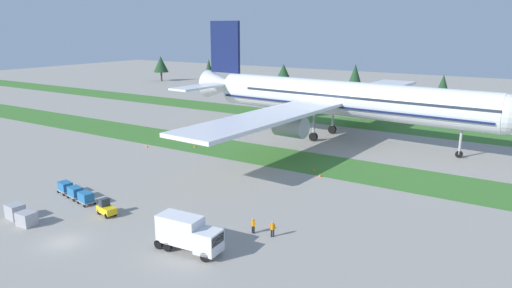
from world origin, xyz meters
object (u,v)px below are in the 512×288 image
(ground_crew_marshaller, at_px, (253,225))
(uld_container_0, at_px, (15,211))
(cargo_dolly_lead, at_px, (86,197))
(cargo_dolly_third, at_px, (65,187))
(cargo_dolly_second, at_px, (75,192))
(catering_truck, at_px, (188,233))
(taxiway_marker_0, at_px, (314,169))
(airliner, at_px, (335,98))
(baggage_tug, at_px, (106,208))
(taxiway_marker_1, at_px, (320,175))
(taxiway_marker_2, at_px, (195,146))
(uld_container_1, at_px, (27,219))
(ground_crew_loader, at_px, (273,228))
(taxiway_marker_3, at_px, (147,146))

(ground_crew_marshaller, bearing_deg, uld_container_0, 36.05)
(cargo_dolly_lead, bearing_deg, cargo_dolly_third, -90.00)
(cargo_dolly_second, height_order, catering_truck, catering_truck)
(taxiway_marker_0, bearing_deg, airliner, 105.72)
(airliner, distance_m, cargo_dolly_second, 51.80)
(baggage_tug, distance_m, cargo_dolly_lead, 5.03)
(cargo_dolly_second, xyz_separation_m, cargo_dolly_third, (-2.85, 0.56, 0.00))
(cargo_dolly_lead, height_order, uld_container_0, uld_container_0)
(airliner, xyz_separation_m, ground_crew_marshaller, (10.46, -45.49, -7.29))
(cargo_dolly_second, xyz_separation_m, taxiway_marker_1, (22.96, 25.37, -0.69))
(uld_container_0, relative_size, taxiway_marker_2, 4.26)
(airliner, bearing_deg, cargo_dolly_lead, -10.16)
(airliner, height_order, ground_crew_marshaller, airliner)
(baggage_tug, xyz_separation_m, taxiway_marker_0, (13.00, 29.21, -0.58))
(cargo_dolly_lead, relative_size, taxiway_marker_2, 5.21)
(uld_container_1, bearing_deg, cargo_dolly_lead, 88.33)
(uld_container_1, xyz_separation_m, taxiway_marker_1, (20.34, 33.71, -0.54))
(taxiway_marker_1, bearing_deg, cargo_dolly_second, -132.14)
(ground_crew_marshaller, xyz_separation_m, uld_container_1, (-22.59, -11.96, -0.17))
(uld_container_0, height_order, taxiway_marker_2, uld_container_0)
(cargo_dolly_third, bearing_deg, uld_container_1, 42.63)
(catering_truck, xyz_separation_m, uld_container_0, (-22.39, -4.56, -1.10))
(cargo_dolly_lead, bearing_deg, taxiway_marker_2, -155.64)
(cargo_dolly_second, height_order, ground_crew_marshaller, ground_crew_marshaller)
(airliner, distance_m, uld_container_0, 59.43)
(ground_crew_loader, distance_m, taxiway_marker_1, 21.85)
(baggage_tug, distance_m, taxiway_marker_0, 31.98)
(cargo_dolly_third, distance_m, catering_truck, 25.19)
(cargo_dolly_lead, xyz_separation_m, taxiway_marker_0, (17.93, 28.24, -0.68))
(cargo_dolly_lead, distance_m, taxiway_marker_0, 33.46)
(cargo_dolly_lead, xyz_separation_m, uld_container_1, (-0.23, -7.79, -0.15))
(airliner, xyz_separation_m, ground_crew_loader, (12.66, -45.12, -7.29))
(airliner, relative_size, ground_crew_marshaller, 46.79)
(ground_crew_loader, relative_size, uld_container_0, 0.87)
(cargo_dolly_lead, relative_size, cargo_dolly_third, 1.00)
(airliner, relative_size, uld_container_0, 40.71)
(baggage_tug, bearing_deg, ground_crew_loader, 116.78)
(cargo_dolly_lead, bearing_deg, taxiway_marker_1, 153.29)
(catering_truck, height_order, taxiway_marker_1, catering_truck)
(baggage_tug, bearing_deg, taxiway_marker_2, -147.55)
(catering_truck, bearing_deg, baggage_tug, -101.55)
(ground_crew_marshaller, height_order, taxiway_marker_1, ground_crew_marshaller)
(ground_crew_loader, relative_size, taxiway_marker_0, 3.64)
(taxiway_marker_3, bearing_deg, ground_crew_loader, -27.21)
(taxiway_marker_2, xyz_separation_m, taxiway_marker_3, (-7.44, -4.76, 0.02))
(ground_crew_loader, bearing_deg, ground_crew_marshaller, 147.94)
(uld_container_1, bearing_deg, cargo_dolly_third, 121.54)
(airliner, height_order, taxiway_marker_3, airliner)
(ground_crew_loader, distance_m, uld_container_1, 27.69)
(ground_crew_marshaller, relative_size, taxiway_marker_2, 3.70)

